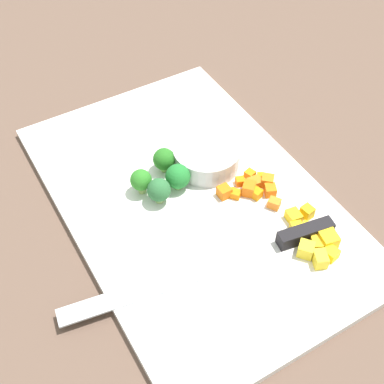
# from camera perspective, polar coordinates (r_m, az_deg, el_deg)

# --- Properties ---
(ground_plane) EXTENTS (4.00, 4.00, 0.00)m
(ground_plane) POSITION_cam_1_polar(r_m,az_deg,el_deg) (0.73, 0.00, -1.15)
(ground_plane) COLOR brown
(cutting_board) EXTENTS (0.51, 0.33, 0.01)m
(cutting_board) POSITION_cam_1_polar(r_m,az_deg,el_deg) (0.72, 0.00, -0.84)
(cutting_board) COLOR white
(cutting_board) RESTS_ON ground_plane
(prep_bowl) EXTENTS (0.10, 0.10, 0.03)m
(prep_bowl) POSITION_cam_1_polar(r_m,az_deg,el_deg) (0.75, 1.62, 4.00)
(prep_bowl) COLOR beige
(prep_bowl) RESTS_ON cutting_board
(chef_knife) EXTENTS (0.08, 0.36, 0.02)m
(chef_knife) POSITION_cam_1_polar(r_m,az_deg,el_deg) (0.65, 6.63, -6.53)
(chef_knife) COLOR silver
(chef_knife) RESTS_ON cutting_board
(carrot_dice_0) EXTENTS (0.02, 0.02, 0.02)m
(carrot_dice_0) POSITION_cam_1_polar(r_m,az_deg,el_deg) (0.71, 3.54, 0.02)
(carrot_dice_0) COLOR orange
(carrot_dice_0) RESTS_ON cutting_board
(carrot_dice_1) EXTENTS (0.02, 0.02, 0.01)m
(carrot_dice_1) POSITION_cam_1_polar(r_m,az_deg,el_deg) (0.72, 8.57, 0.20)
(carrot_dice_1) COLOR orange
(carrot_dice_1) RESTS_ON cutting_board
(carrot_dice_2) EXTENTS (0.02, 0.02, 0.01)m
(carrot_dice_2) POSITION_cam_1_polar(r_m,az_deg,el_deg) (0.71, 8.99, -1.24)
(carrot_dice_2) COLOR orange
(carrot_dice_2) RESTS_ON cutting_board
(carrot_dice_3) EXTENTS (0.02, 0.02, 0.01)m
(carrot_dice_3) POSITION_cam_1_polar(r_m,az_deg,el_deg) (0.73, 6.90, 1.01)
(carrot_dice_3) COLOR orange
(carrot_dice_3) RESTS_ON cutting_board
(carrot_dice_4) EXTENTS (0.02, 0.02, 0.01)m
(carrot_dice_4) POSITION_cam_1_polar(r_m,az_deg,el_deg) (0.72, 7.07, -0.17)
(carrot_dice_4) COLOR orange
(carrot_dice_4) RESTS_ON cutting_board
(carrot_dice_5) EXTENTS (0.01, 0.01, 0.01)m
(carrot_dice_5) POSITION_cam_1_polar(r_m,az_deg,el_deg) (0.74, 7.53, 1.67)
(carrot_dice_5) COLOR orange
(carrot_dice_5) RESTS_ON cutting_board
(carrot_dice_6) EXTENTS (0.02, 0.02, 0.02)m
(carrot_dice_6) POSITION_cam_1_polar(r_m,az_deg,el_deg) (0.73, 8.27, 1.21)
(carrot_dice_6) COLOR orange
(carrot_dice_6) RESTS_ON cutting_board
(carrot_dice_7) EXTENTS (0.02, 0.02, 0.01)m
(carrot_dice_7) POSITION_cam_1_polar(r_m,az_deg,el_deg) (0.73, 5.29, 1.16)
(carrot_dice_7) COLOR orange
(carrot_dice_7) RESTS_ON cutting_board
(carrot_dice_8) EXTENTS (0.02, 0.02, 0.01)m
(carrot_dice_8) POSITION_cam_1_polar(r_m,az_deg,el_deg) (0.74, 6.36, 1.95)
(carrot_dice_8) COLOR orange
(carrot_dice_8) RESTS_ON cutting_board
(carrot_dice_9) EXTENTS (0.02, 0.02, 0.01)m
(carrot_dice_9) POSITION_cam_1_polar(r_m,az_deg,el_deg) (0.72, 4.75, -0.19)
(carrot_dice_9) COLOR orange
(carrot_dice_9) RESTS_ON cutting_board
(carrot_dice_10) EXTENTS (0.02, 0.03, 0.02)m
(carrot_dice_10) POSITION_cam_1_polar(r_m,az_deg,el_deg) (0.72, 6.25, 0.38)
(carrot_dice_10) COLOR orange
(carrot_dice_10) RESTS_ON cutting_board
(pepper_dice_0) EXTENTS (0.02, 0.02, 0.02)m
(pepper_dice_0) POSITION_cam_1_polar(r_m,az_deg,el_deg) (0.70, 12.50, -2.16)
(pepper_dice_0) COLOR yellow
(pepper_dice_0) RESTS_ON cutting_board
(pepper_dice_1) EXTENTS (0.02, 0.02, 0.01)m
(pepper_dice_1) POSITION_cam_1_polar(r_m,az_deg,el_deg) (0.69, 11.38, -3.86)
(pepper_dice_1) COLOR yellow
(pepper_dice_1) RESTS_ON cutting_board
(pepper_dice_2) EXTENTS (0.02, 0.02, 0.01)m
(pepper_dice_2) POSITION_cam_1_polar(r_m,az_deg,el_deg) (0.69, 12.48, -4.10)
(pepper_dice_2) COLOR yellow
(pepper_dice_2) RESTS_ON cutting_board
(pepper_dice_3) EXTENTS (0.02, 0.02, 0.01)m
(pepper_dice_3) POSITION_cam_1_polar(r_m,az_deg,el_deg) (0.70, 11.06, -2.64)
(pepper_dice_3) COLOR yellow
(pepper_dice_3) RESTS_ON cutting_board
(pepper_dice_4) EXTENTS (0.03, 0.03, 0.02)m
(pepper_dice_4) POSITION_cam_1_polar(r_m,az_deg,el_deg) (0.68, 14.68, -5.07)
(pepper_dice_4) COLOR yellow
(pepper_dice_4) RESTS_ON cutting_board
(pepper_dice_5) EXTENTS (0.03, 0.03, 0.02)m
(pepper_dice_5) POSITION_cam_1_polar(r_m,az_deg,el_deg) (0.67, 12.36, -6.17)
(pepper_dice_5) COLOR yellow
(pepper_dice_5) RESTS_ON cutting_board
(pepper_dice_6) EXTENTS (0.02, 0.02, 0.01)m
(pepper_dice_6) POSITION_cam_1_polar(r_m,az_deg,el_deg) (0.67, 14.96, -6.54)
(pepper_dice_6) COLOR yellow
(pepper_dice_6) RESTS_ON cutting_board
(pepper_dice_7) EXTENTS (0.03, 0.02, 0.02)m
(pepper_dice_7) POSITION_cam_1_polar(r_m,az_deg,el_deg) (0.66, 13.86, -7.13)
(pepper_dice_7) COLOR yellow
(pepper_dice_7) RESTS_ON cutting_board
(pepper_dice_8) EXTENTS (0.02, 0.02, 0.01)m
(pepper_dice_8) POSITION_cam_1_polar(r_m,az_deg,el_deg) (0.68, 13.58, -5.54)
(pepper_dice_8) COLOR yellow
(pepper_dice_8) RESTS_ON cutting_board
(broccoli_floret_0) EXTENTS (0.03, 0.03, 0.04)m
(broccoli_floret_0) POSITION_cam_1_polar(r_m,az_deg,el_deg) (0.74, -3.07, 3.57)
(broccoli_floret_0) COLOR #8EBC5C
(broccoli_floret_0) RESTS_ON cutting_board
(broccoli_floret_1) EXTENTS (0.03, 0.03, 0.04)m
(broccoli_floret_1) POSITION_cam_1_polar(r_m,az_deg,el_deg) (0.70, -3.64, 0.19)
(broccoli_floret_1) COLOR #95B363
(broccoli_floret_1) RESTS_ON cutting_board
(broccoli_floret_2) EXTENTS (0.03, 0.03, 0.04)m
(broccoli_floret_2) POSITION_cam_1_polar(r_m,az_deg,el_deg) (0.71, -5.61, 1.27)
(broccoli_floret_2) COLOR #8EAD58
(broccoli_floret_2) RESTS_ON cutting_board
(broccoli_floret_3) EXTENTS (0.03, 0.03, 0.04)m
(broccoli_floret_3) POSITION_cam_1_polar(r_m,az_deg,el_deg) (0.71, -1.55, 1.69)
(broccoli_floret_3) COLOR #83B45D
(broccoli_floret_3) RESTS_ON cutting_board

